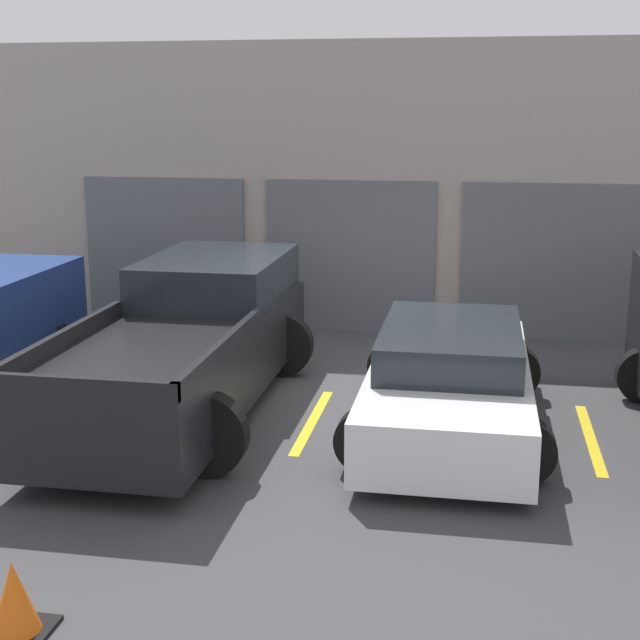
{
  "coord_description": "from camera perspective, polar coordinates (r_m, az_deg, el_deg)",
  "views": [
    {
      "loc": [
        1.82,
        -11.07,
        3.59
      ],
      "look_at": [
        0.0,
        -0.9,
        1.1
      ],
      "focal_mm": 50.0,
      "sensor_mm": 36.0,
      "label": 1
    }
  ],
  "objects": [
    {
      "name": "parking_stripe_centre",
      "position": [
        10.47,
        -0.49,
        -6.47
      ],
      "size": [
        0.12,
        2.2,
        0.01
      ],
      "primitive_type": "cube",
      "color": "gold",
      "rests_on": "ground"
    },
    {
      "name": "sedan_white",
      "position": [
        10.15,
        8.29,
        -3.86
      ],
      "size": [
        2.18,
        4.34,
        1.19
      ],
      "color": "white",
      "rests_on": "ground"
    },
    {
      "name": "pickup_truck",
      "position": [
        10.88,
        -8.37,
        -1.43
      ],
      "size": [
        2.5,
        5.55,
        1.67
      ],
      "color": "black",
      "rests_on": "ground"
    },
    {
      "name": "parking_stripe_left",
      "position": [
        11.44,
        -16.19,
        -5.27
      ],
      "size": [
        0.12,
        2.2,
        0.01
      ],
      "primitive_type": "cube",
      "color": "gold",
      "rests_on": "ground"
    },
    {
      "name": "ground_plane",
      "position": [
        11.78,
        0.78,
        -4.19
      ],
      "size": [
        28.0,
        28.0,
        0.0
      ],
      "primitive_type": "plane",
      "color": "#3D3D3F"
    },
    {
      "name": "shophouse_building",
      "position": [
        14.54,
        2.92,
        8.29
      ],
      "size": [
        17.36,
        0.68,
        4.59
      ],
      "color": "#9E9389",
      "rests_on": "ground"
    },
    {
      "name": "parking_stripe_right",
      "position": [
        10.4,
        16.92,
        -7.24
      ],
      "size": [
        0.12,
        2.2,
        0.01
      ],
      "primitive_type": "cube",
      "color": "gold",
      "rests_on": "ground"
    },
    {
      "name": "traffic_cone",
      "position": [
        6.8,
        -18.96,
        -16.65
      ],
      "size": [
        0.47,
        0.47,
        0.55
      ],
      "color": "black",
      "rests_on": "ground"
    }
  ]
}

